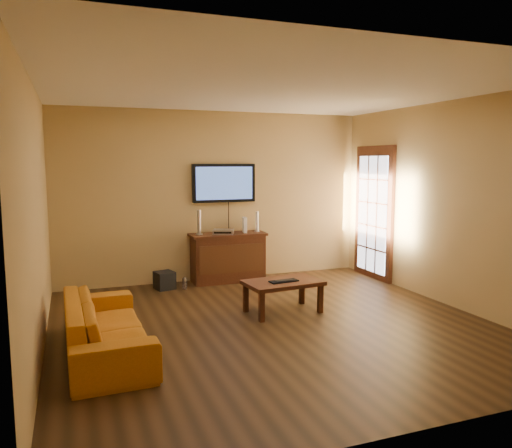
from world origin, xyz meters
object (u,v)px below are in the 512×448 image
coffee_table (283,285)px  subwoofer (165,280)px  sofa (106,317)px  keyboard (284,281)px  speaker_left (199,223)px  speaker_right (257,222)px  media_console (228,257)px  game_console (245,225)px  bottle (185,283)px  television (224,183)px  av_receiver (223,232)px

coffee_table → subwoofer: bearing=125.4°
sofa → keyboard: size_ratio=5.05×
speaker_left → speaker_right: 0.97m
sofa → media_console: bearing=-41.0°
media_console → subwoofer: bearing=-172.6°
speaker_right → keyboard: (-0.36, -1.91, -0.51)m
game_console → bottle: bearing=-156.7°
speaker_left → sofa: bearing=-122.3°
sofa → speaker_right: speaker_right is taller
television → speaker_right: 0.83m
television → bottle: 1.72m
television → speaker_right: television is taller
speaker_left → keyboard: (0.61, -1.90, -0.53)m
television → speaker_left: size_ratio=2.69×
speaker_left → television: bearing=20.5°
television → subwoofer: bearing=-162.6°
television → speaker_right: bearing=-17.2°
game_console → television: bearing=156.0°
media_console → sofa: 3.21m
keyboard → coffee_table: bearing=78.8°
media_console → bottle: media_console is taller
sofa → subwoofer: 2.56m
game_console → subwoofer: (-1.33, -0.14, -0.76)m
sofa → speaker_left: (1.58, 2.50, 0.58)m
sofa → subwoofer: bearing=-24.5°
media_console → bottle: bearing=-161.4°
av_receiver → game_console: 0.38m
speaker_left → keyboard: size_ratio=1.02×
sofa → game_console: 3.44m
speaker_left → av_receiver: bearing=-9.2°
speaker_left → subwoofer: size_ratio=1.46×
av_receiver → bottle: bearing=-140.1°
television → keyboard: television is taller
speaker_right → subwoofer: size_ratio=1.24×
coffee_table → media_console: bearing=95.0°
game_console → keyboard: (-0.13, -1.88, -0.48)m
media_console → coffee_table: 1.84m
game_console → bottle: game_console is taller
game_console → speaker_right: bearing=16.7°
sofa → television: bearing=-38.9°
bottle → speaker_left: bearing=42.2°
television → av_receiver: bearing=-110.0°
speaker_left → game_console: bearing=-1.1°
speaker_right → av_receiver: speaker_right is taller
av_receiver → bottle: (-0.68, -0.22, -0.72)m
av_receiver → keyboard: (0.24, -1.84, -0.39)m
subwoofer → keyboard: keyboard is taller
game_console → keyboard: 1.95m
television → sofa: (-2.04, -2.67, -1.19)m
coffee_table → speaker_right: 1.98m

